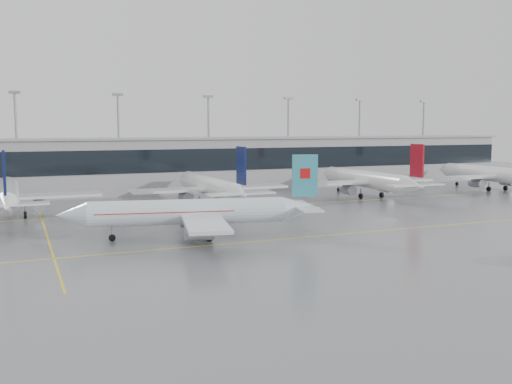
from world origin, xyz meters
name	(u,v)px	position (x,y,z in m)	size (l,w,h in m)	color
ground	(291,238)	(0.00, 0.00, 0.00)	(320.00, 320.00, 0.00)	slate
taxi_line_main	(291,238)	(0.00, 0.00, 0.01)	(120.00, 0.25, 0.01)	yellow
taxi_line_north	(217,209)	(0.00, 30.00, 0.01)	(120.00, 0.25, 0.01)	yellow
taxi_line_cross	(47,235)	(-30.00, 15.00, 0.01)	(0.25, 60.00, 0.01)	yellow
terminal	(172,165)	(0.00, 62.00, 6.00)	(180.00, 15.00, 12.00)	gray
terminal_glass	(181,161)	(0.00, 54.45, 7.50)	(180.00, 0.20, 5.00)	black
terminal_roof	(171,138)	(0.00, 62.00, 12.20)	(182.00, 16.00, 0.40)	gray
light_masts	(165,133)	(0.00, 68.00, 13.34)	(156.40, 1.00, 22.60)	gray
air_canada_jet	(198,212)	(-11.36, 5.23, 3.50)	(35.40, 28.44, 11.07)	silver
parked_jet_b	(7,195)	(-35.00, 33.69, 3.71)	(29.64, 36.96, 11.72)	white
parked_jet_c	(211,187)	(0.00, 33.69, 3.71)	(29.64, 36.96, 11.72)	white
parked_jet_d	(368,180)	(35.00, 33.69, 3.71)	(29.64, 36.96, 11.72)	white
parked_jet_e	(494,175)	(70.00, 33.69, 3.71)	(29.64, 36.96, 11.72)	white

